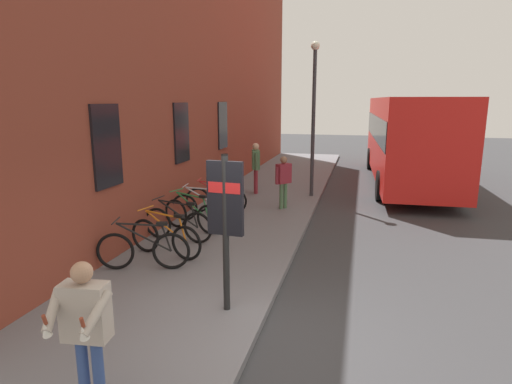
{
  "coord_description": "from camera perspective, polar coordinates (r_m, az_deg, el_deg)",
  "views": [
    {
      "loc": [
        -5.21,
        -1.29,
        3.28
      ],
      "look_at": [
        2.98,
        0.77,
        1.44
      ],
      "focal_mm": 29.82,
      "sensor_mm": 36.0,
      "label": 1
    }
  ],
  "objects": [
    {
      "name": "bicycle_by_door",
      "position": [
        8.34,
        -14.84,
        -7.5
      ],
      "size": [
        0.62,
        1.72,
        0.97
      ],
      "color": "black",
      "rests_on": "sidewalk_pavement"
    },
    {
      "name": "transit_info_sign",
      "position": [
        6.23,
        -4.13,
        -2.22
      ],
      "size": [
        0.13,
        0.55,
        2.4
      ],
      "color": "black",
      "rests_on": "sidewalk_pavement"
    },
    {
      "name": "bicycle_end_of_row",
      "position": [
        12.06,
        -5.34,
        -1.03
      ],
      "size": [
        0.48,
        1.76,
        0.97
      ],
      "color": "black",
      "rests_on": "sidewalk_pavement"
    },
    {
      "name": "bicycle_nearest_sign",
      "position": [
        8.93,
        -12.04,
        -6.04
      ],
      "size": [
        0.56,
        1.74,
        0.97
      ],
      "color": "black",
      "rests_on": "sidewalk_pavement"
    },
    {
      "name": "pedestrian_by_facade",
      "position": [
        12.44,
        3.71,
        2.03
      ],
      "size": [
        0.49,
        0.45,
        1.55
      ],
      "color": "#4C724C",
      "rests_on": "sidewalk_pavement"
    },
    {
      "name": "ground",
      "position": [
        11.68,
        12.14,
        -4.28
      ],
      "size": [
        60.0,
        60.0,
        0.0
      ],
      "primitive_type": "plane",
      "color": "#38383A"
    },
    {
      "name": "sidewalk_pavement",
      "position": [
        13.93,
        1.11,
        -1.06
      ],
      "size": [
        24.0,
        3.5,
        0.12
      ],
      "primitive_type": "cube",
      "color": "slate",
      "rests_on": "ground"
    },
    {
      "name": "bicycle_leaning_wall",
      "position": [
        11.27,
        -6.99,
        -2.02
      ],
      "size": [
        0.48,
        1.77,
        0.97
      ],
      "color": "black",
      "rests_on": "sidewalk_pavement"
    },
    {
      "name": "street_lamp",
      "position": [
        14.05,
        7.75,
        11.32
      ],
      "size": [
        0.28,
        0.28,
        4.94
      ],
      "color": "#333338",
      "rests_on": "sidewalk_pavement"
    },
    {
      "name": "bicycle_far_end",
      "position": [
        9.84,
        -10.47,
        -4.25
      ],
      "size": [
        0.48,
        1.76,
        0.97
      ],
      "color": "black",
      "rests_on": "sidewalk_pavement"
    },
    {
      "name": "tourist_with_hotdogs",
      "position": [
        4.72,
        -21.96,
        -15.81
      ],
      "size": [
        0.59,
        0.62,
        1.62
      ],
      "color": "#334C8C",
      "rests_on": "sidewalk_pavement"
    },
    {
      "name": "city_bus",
      "position": [
        17.84,
        19.72,
        7.21
      ],
      "size": [
        10.58,
        2.93,
        3.35
      ],
      "color": "red",
      "rests_on": "ground"
    },
    {
      "name": "pedestrian_crossing_street",
      "position": [
        14.47,
        -0.03,
        3.93
      ],
      "size": [
        0.63,
        0.39,
        1.73
      ],
      "color": "maroon",
      "rests_on": "sidewalk_pavement"
    },
    {
      "name": "bicycle_mid_rack",
      "position": [
        10.52,
        -8.56,
        -3.09
      ],
      "size": [
        0.68,
        1.7,
        0.97
      ],
      "color": "black",
      "rests_on": "sidewalk_pavement"
    },
    {
      "name": "station_facade",
      "position": [
        15.16,
        -5.87,
        17.83
      ],
      "size": [
        22.0,
        0.65,
        9.52
      ],
      "color": "brown",
      "rests_on": "ground"
    }
  ]
}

